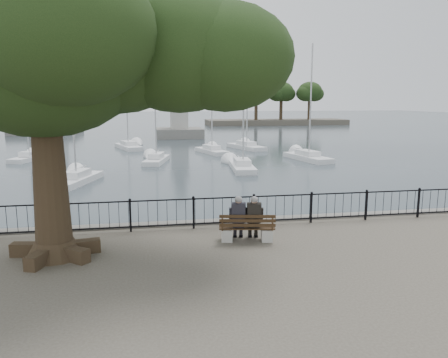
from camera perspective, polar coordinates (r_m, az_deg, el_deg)
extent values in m
cube|color=#64615D|center=(15.05, -0.33, -7.56)|extent=(200.00, 0.40, 1.20)
plane|color=#273136|center=(114.27, -8.81, 7.53)|extent=(260.00, 260.00, 0.00)
cube|color=black|center=(14.19, 0.00, -2.47)|extent=(22.00, 0.04, 0.04)
cube|color=black|center=(14.39, 0.00, -5.69)|extent=(22.00, 0.04, 0.04)
cube|color=#A4A195|center=(13.01, 0.39, -7.28)|extent=(0.39, 0.46, 0.37)
cube|color=#A4A195|center=(13.06, 5.61, -7.26)|extent=(0.39, 0.46, 0.37)
cube|color=black|center=(12.95, 3.02, -6.33)|extent=(1.69, 0.74, 0.04)
cube|color=black|center=(12.64, 3.08, -5.47)|extent=(1.61, 0.33, 0.36)
cube|color=black|center=(12.92, 1.88, -5.86)|extent=(0.37, 0.33, 0.22)
cube|color=black|center=(12.74, 1.90, -4.50)|extent=(0.43, 0.29, 0.54)
sphere|color=tan|center=(12.68, 1.91, -2.79)|extent=(0.21, 0.21, 0.21)
ellipsoid|color=gray|center=(12.65, 1.91, -2.67)|extent=(0.22, 0.22, 0.18)
cube|color=black|center=(13.26, 1.85, -6.84)|extent=(0.36, 0.44, 0.41)
cube|color=black|center=(12.94, 3.91, -5.85)|extent=(0.37, 0.33, 0.22)
cube|color=black|center=(12.76, 3.95, -4.49)|extent=(0.43, 0.29, 0.54)
sphere|color=tan|center=(12.70, 3.97, -2.79)|extent=(0.21, 0.21, 0.21)
ellipsoid|color=gray|center=(12.67, 3.97, -2.67)|extent=(0.22, 0.22, 0.18)
cube|color=black|center=(13.28, 3.83, -6.84)|extent=(0.36, 0.44, 0.41)
cone|color=black|center=(12.59, -21.19, -8.40)|extent=(1.52, 1.52, 0.45)
cone|color=black|center=(12.07, -21.94, 2.76)|extent=(0.98, 0.98, 5.36)
ellipsoid|color=black|center=(12.03, -22.75, 14.65)|extent=(5.19, 5.19, 4.04)
ellipsoid|color=black|center=(12.19, -14.34, 16.74)|extent=(4.65, 4.65, 3.63)
ellipsoid|color=black|center=(11.91, -5.89, 16.29)|extent=(4.11, 4.11, 3.21)
ellipsoid|color=black|center=(11.68, 0.17, 15.58)|extent=(3.58, 3.58, 2.79)
ellipsoid|color=black|center=(13.83, -24.80, 16.07)|extent=(4.11, 4.11, 3.21)
ellipsoid|color=black|center=(10.44, -20.27, 17.59)|extent=(4.11, 4.11, 3.21)
ellipsoid|color=black|center=(13.09, -10.84, 17.97)|extent=(3.93, 3.93, 3.07)
cube|color=#64615D|center=(74.92, -22.08, 6.02)|extent=(9.81, 9.81, 1.40)
cone|color=#A4A195|center=(75.18, -22.72, 15.30)|extent=(6.28, 6.28, 23.55)
cube|color=#64615D|center=(61.46, -5.85, 5.96)|extent=(6.30, 6.30, 1.40)
cube|color=#A4A195|center=(61.32, -5.90, 8.38)|extent=(2.31, 2.73, 4.20)
cube|color=#64615D|center=(61.29, -5.94, 10.48)|extent=(2.73, 3.14, 0.30)
cube|color=#A4A195|center=(61.62, -5.97, 11.30)|extent=(1.37, 2.31, 1.47)
cube|color=#A4A195|center=(60.59, -5.91, 12.02)|extent=(1.58, 1.05, 1.68)
sphere|color=#A4A195|center=(60.22, -5.91, 13.13)|extent=(1.79, 1.79, 1.79)
cube|color=white|center=(28.82, -18.61, -0.31)|extent=(2.79, 5.31, 0.57)
cube|color=white|center=(28.74, -18.66, 0.67)|extent=(1.58, 2.29, 0.43)
cylinder|color=#B6B6B6|center=(28.11, -19.28, 9.75)|extent=(0.11, 0.11, 9.49)
cube|color=white|center=(36.85, -8.81, 2.30)|extent=(2.44, 5.16, 0.55)
cube|color=white|center=(36.79, -8.83, 3.07)|extent=(1.44, 2.20, 0.42)
cylinder|color=#B6B6B6|center=(36.24, -9.03, 10.42)|extent=(0.11, 0.11, 9.81)
cube|color=white|center=(32.64, 2.38, 1.40)|extent=(1.96, 5.50, 0.60)
cube|color=white|center=(32.57, 2.39, 2.27)|extent=(1.29, 2.28, 0.45)
cylinder|color=#B6B6B6|center=(31.97, 2.57, 10.33)|extent=(0.12, 0.12, 9.54)
cube|color=white|center=(38.59, 10.83, 2.59)|extent=(2.70, 6.10, 0.66)
cube|color=white|center=(38.53, 10.86, 3.32)|extent=(1.63, 2.59, 0.49)
cylinder|color=#B6B6B6|center=(37.96, 11.26, 9.98)|extent=(0.13, 0.13, 9.34)
cube|color=white|center=(41.38, -23.94, 2.39)|extent=(2.85, 5.03, 0.54)
cube|color=white|center=(41.32, -23.99, 3.08)|extent=(1.58, 2.19, 0.40)
cylinder|color=#B6B6B6|center=(40.82, -24.61, 10.24)|extent=(0.11, 0.11, 10.73)
cube|color=white|center=(42.95, -1.63, 3.52)|extent=(2.85, 5.47, 0.59)
cube|color=white|center=(42.89, -1.64, 4.19)|extent=(1.62, 2.36, 0.44)
cylinder|color=#B6B6B6|center=(42.37, -1.61, 11.12)|extent=(0.12, 0.12, 10.75)
cube|color=white|center=(46.81, 2.90, 4.07)|extent=(3.37, 6.02, 0.65)
cube|color=white|center=(46.76, 2.90, 4.68)|extent=(1.87, 2.62, 0.48)
cylinder|color=#B6B6B6|center=(46.23, 3.04, 10.13)|extent=(0.13, 0.13, 9.29)
cube|color=white|center=(47.93, -12.36, 3.99)|extent=(3.26, 5.99, 0.64)
cube|color=white|center=(47.88, -12.39, 4.58)|extent=(1.83, 2.60, 0.48)
cylinder|color=#B6B6B6|center=(47.38, -12.69, 12.04)|extent=(0.13, 0.13, 12.83)
cube|color=#4A443A|center=(95.27, 6.83, 7.37)|extent=(30.00, 8.00, 1.20)
cylinder|color=black|center=(91.93, 4.20, 8.87)|extent=(0.70, 0.70, 4.00)
ellipsoid|color=black|center=(91.92, 4.24, 11.36)|extent=(5.20, 5.20, 4.16)
cylinder|color=black|center=(95.48, 7.45, 8.86)|extent=(0.70, 0.70, 4.00)
ellipsoid|color=black|center=(95.47, 7.50, 11.26)|extent=(5.20, 5.20, 4.16)
cylinder|color=black|center=(96.49, 11.07, 8.77)|extent=(0.70, 0.70, 4.00)
ellipsoid|color=black|center=(96.49, 11.15, 11.14)|extent=(5.20, 5.20, 4.16)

